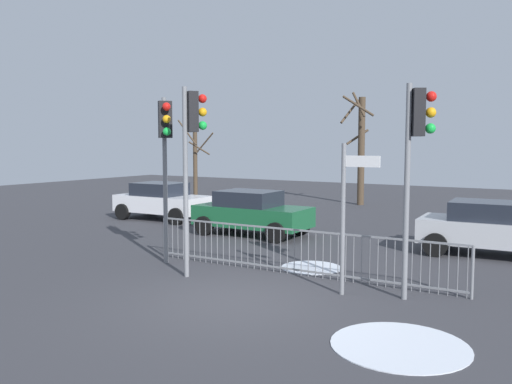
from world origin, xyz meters
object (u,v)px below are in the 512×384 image
Objects in this scene: traffic_light_rear_left at (191,138)px; car_silver_far at (492,228)px; direction_sign_post at (346,211)px; bare_tree_left at (361,147)px; car_white_mid at (162,200)px; traffic_light_rear_right at (416,142)px; traffic_light_mid_right at (165,142)px; bare_tree_centre at (195,157)px; car_green_trailing at (251,212)px.

traffic_light_rear_left is 8.48m from car_silver_far.
car_silver_far is (1.95, 5.60, -0.94)m from direction_sign_post.
bare_tree_left reaches higher than direction_sign_post.
direction_sign_post reaches higher than car_white_mid.
traffic_light_mid_right reaches higher than traffic_light_rear_right.
bare_tree_centre reaches higher than traffic_light_mid_right.
traffic_light_rear_left is at bearing 105.14° from traffic_light_mid_right.
bare_tree_left is 9.71m from bare_tree_centre.
traffic_light_rear_left reaches higher than car_white_mid.
direction_sign_post is 7.33m from car_green_trailing.
bare_tree_centre is (-4.77, 8.25, 1.45)m from car_white_mid.
direction_sign_post is (3.56, 0.39, -1.44)m from traffic_light_rear_left.
car_white_mid is (-6.72, 6.54, -2.38)m from traffic_light_rear_left.
bare_tree_centre reaches higher than traffic_light_rear_left.
direction_sign_post is at bearing -32.58° from car_white_mid.
traffic_light_rear_left reaches higher than traffic_light_mid_right.
car_white_mid is 0.88× the size of bare_tree_centre.
car_silver_far is (6.81, 5.37, -2.29)m from traffic_light_mid_right.
bare_tree_centre is (-16.27, 13.98, -0.83)m from traffic_light_rear_right.
car_green_trailing is 0.69× the size of bare_tree_left.
direction_sign_post is at bearing 127.72° from traffic_light_mid_right.
car_green_trailing is (-1.76, 5.34, -2.38)m from traffic_light_rear_left.
traffic_light_rear_right is 1.87m from direction_sign_post.
bare_tree_left is (-7.34, 9.55, 2.10)m from car_silver_far.
car_silver_far is at bearing -4.27° from car_white_mid.
car_green_trailing is at bearing 138.78° from direction_sign_post.
traffic_light_rear_right is 0.76× the size of bare_tree_left.
bare_tree_centre reaches higher than direction_sign_post.
car_silver_far and car_green_trailing have the same top height.
traffic_light_mid_right is at bearing -144.72° from car_silver_far.
traffic_light_rear_right is 1.08× the size of car_white_mid.
bare_tree_centre reaches higher than car_silver_far.
traffic_light_mid_right reaches higher than car_green_trailing.
bare_tree_left reaches higher than bare_tree_centre.
traffic_light_mid_right is at bearing -87.98° from bare_tree_left.
car_white_mid is at bearing -146.89° from traffic_light_rear_right.
traffic_light_mid_right is (-1.31, 0.62, -0.09)m from traffic_light_rear_left.
traffic_light_rear_left is 3.86m from direction_sign_post.
bare_tree_centre is (-17.00, 8.79, 1.45)m from car_silver_far.
bare_tree_left is (-0.07, 10.20, 2.10)m from car_green_trailing.
car_white_mid is (-11.51, 5.73, -2.29)m from traffic_light_rear_right.
traffic_light_rear_right is 13.06m from car_white_mid.
traffic_light_rear_left is at bearing -52.14° from bare_tree_centre.
bare_tree_left is (-0.53, 14.92, -0.19)m from traffic_light_mid_right.
bare_tree_centre reaches higher than car_white_mid.
bare_tree_left is at bearing 131.13° from traffic_light_rear_left.
direction_sign_post is 20.83m from bare_tree_centre.
car_silver_far is at bearing 72.54° from direction_sign_post.
car_silver_far is at bearing 81.80° from traffic_light_rear_left.
direction_sign_post is 0.79× the size of car_white_mid.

